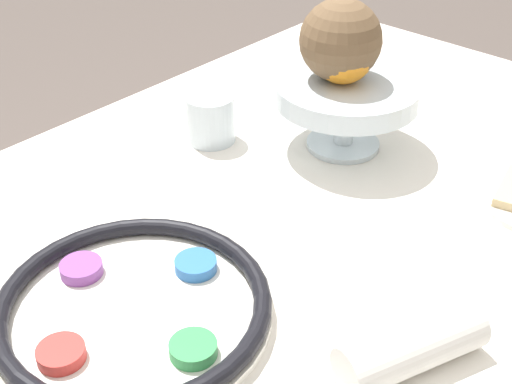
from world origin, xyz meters
The scene contains 6 objects.
seder_plate centered at (-0.20, -0.01, 0.74)m, with size 0.30×0.30×0.03m.
fruit_stand centered at (0.25, 0.04, 0.81)m, with size 0.21×0.21×0.11m.
orange_fruit centered at (0.24, 0.05, 0.88)m, with size 0.09×0.09×0.09m.
coconut centered at (0.25, 0.06, 0.89)m, with size 0.12×0.12×0.12m.
napkin_roll centered at (-0.06, -0.26, 0.75)m, with size 0.16×0.10×0.05m.
cup_near centered at (0.13, 0.20, 0.76)m, with size 0.07×0.07×0.07m.
Camera 1 is at (-0.52, -0.48, 1.27)m, focal length 50.00 mm.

